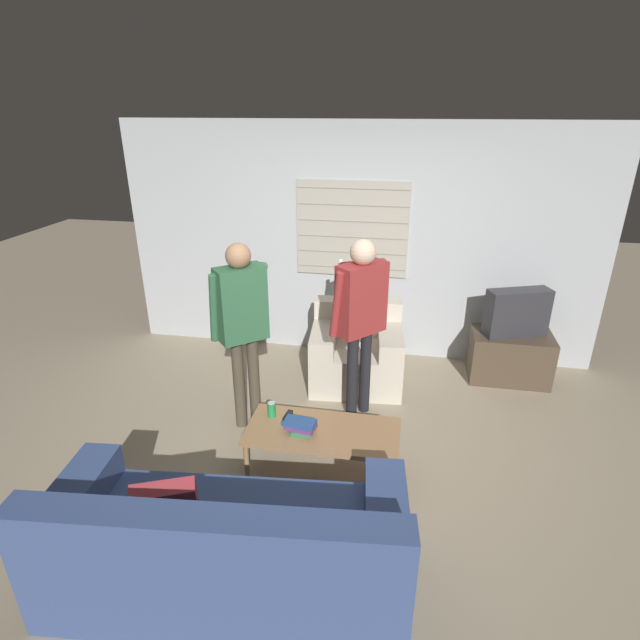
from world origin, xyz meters
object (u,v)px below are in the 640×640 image
couch_blue (225,550)px  armchair_beige (357,352)px  tv (517,313)px  person_right_standing (360,307)px  soda_can (272,409)px  person_left_standing (242,315)px  book_stack (301,426)px  spare_remote (288,415)px  coffee_table (323,434)px

couch_blue → armchair_beige: bearing=74.2°
tv → person_right_standing: (-1.49, -0.93, 0.32)m
armchair_beige → soda_can: size_ratio=7.77×
person_right_standing → couch_blue: bearing=-152.8°
person_left_standing → book_stack: 1.07m
armchair_beige → tv: 1.66m
armchair_beige → spare_remote: (-0.39, -1.36, 0.09)m
coffee_table → soda_can: 0.45m
person_right_standing → spare_remote: size_ratio=12.49×
tv → book_stack: 2.63m
soda_can → spare_remote: size_ratio=0.94×
couch_blue → armchair_beige: size_ratio=2.19×
coffee_table → person_left_standing: bearing=145.4°
couch_blue → armchair_beige: 2.65m
coffee_table → person_right_standing: person_right_standing is taller
tv → spare_remote: bearing=20.2°
tv → person_left_standing: size_ratio=0.39×
person_right_standing → person_left_standing: bearing=151.5°
person_right_standing → tv: bearing=-15.9°
spare_remote → person_right_standing: bearing=65.3°
armchair_beige → spare_remote: 1.42m
person_right_standing → book_stack: (-0.33, -0.95, -0.61)m
coffee_table → tv: 2.49m
couch_blue → spare_remote: bearing=81.1°
book_stack → spare_remote: book_stack is taller
couch_blue → tv: bearing=49.6°
armchair_beige → book_stack: bearing=75.7°
person_left_standing → soda_can: 0.83m
coffee_table → book_stack: 0.19m
person_left_standing → book_stack: size_ratio=6.58×
book_stack → soda_can: 0.32m
book_stack → spare_remote: (-0.15, 0.19, -0.04)m
coffee_table → book_stack: book_stack is taller
tv → spare_remote: 2.62m
spare_remote → couch_blue: bearing=-85.9°
book_stack → spare_remote: size_ratio=1.91×
person_left_standing → soda_can: size_ratio=13.35×
armchair_beige → spare_remote: armchair_beige is taller
couch_blue → soda_can: bearing=87.0°
armchair_beige → tv: size_ratio=1.48×
armchair_beige → soda_can: 1.48m
person_left_standing → book_stack: person_left_standing is taller
armchair_beige → person_left_standing: bearing=41.4°
soda_can → coffee_table: bearing=-13.6°
coffee_table → person_right_standing: size_ratio=0.70×
couch_blue → soda_can: couch_blue is taller
person_right_standing → book_stack: size_ratio=6.55×
book_stack → soda_can: bearing=148.1°
armchair_beige → person_right_standing: bearing=92.3°
couch_blue → person_right_standing: bearing=69.2°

